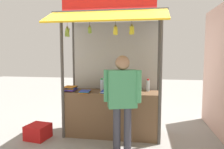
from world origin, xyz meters
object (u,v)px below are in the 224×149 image
magazine_stack_back_right (85,92)px  banana_bunch_inner_left (116,31)px  water_bottle_rear_center (116,85)px  magazine_stack_right (70,89)px  water_bottle_far_left (102,85)px  vendor_person (122,95)px  water_bottle_far_right (148,85)px  banana_bunch_leftmost (90,30)px  water_bottle_front_left (105,83)px  banana_bunch_inner_right (67,32)px  plastic_crate (38,132)px  banana_bunch_rightmost (132,30)px  magazine_stack_front_right (106,92)px  water_bottle_mid_right (111,84)px

magazine_stack_back_right → banana_bunch_inner_left: bearing=-16.0°
water_bottle_rear_center → magazine_stack_right: size_ratio=0.72×
water_bottle_far_left → magazine_stack_back_right: water_bottle_far_left is taller
water_bottle_far_left → vendor_person: size_ratio=0.16×
banana_bunch_inner_left → vendor_person: (0.17, -0.37, -1.11)m
water_bottle_rear_center → magazine_stack_right: 0.97m
water_bottle_far_right → banana_bunch_leftmost: size_ratio=0.93×
water_bottle_front_left → magazine_stack_back_right: water_bottle_front_left is taller
water_bottle_far_left → water_bottle_rear_center: bearing=21.8°
water_bottle_far_left → banana_bunch_leftmost: banana_bunch_leftmost is taller
magazine_stack_back_right → banana_bunch_inner_right: 1.20m
banana_bunch_leftmost → banana_bunch_inner_left: 0.48m
water_bottle_far_right → banana_bunch_inner_left: banana_bunch_inner_left is taller
water_bottle_far_left → plastic_crate: size_ratio=0.65×
water_bottle_far_left → magazine_stack_back_right: bearing=-138.5°
banana_bunch_inner_left → water_bottle_far_right: bearing=42.7°
water_bottle_far_left → magazine_stack_back_right: size_ratio=0.89×
magazine_stack_right → plastic_crate: size_ratio=0.78×
plastic_crate → banana_bunch_rightmost: bearing=1.0°
magazine_stack_front_right → vendor_person: (0.37, -0.55, 0.05)m
banana_bunch_inner_right → vendor_person: bearing=-18.9°
magazine_stack_front_right → magazine_stack_back_right: bearing=179.7°
vendor_person → magazine_stack_right: bearing=132.2°
water_bottle_front_left → vendor_person: (0.50, -0.99, -0.05)m
water_bottle_mid_right → water_bottle_far_left: bearing=179.9°
magazine_stack_front_right → magazine_stack_back_right: 0.44m
magazine_stack_front_right → banana_bunch_inner_left: (0.20, -0.18, 1.16)m
magazine_stack_front_right → plastic_crate: (-1.36, -0.21, -0.81)m
banana_bunch_rightmost → water_bottle_front_left: bearing=135.1°
magazine_stack_front_right → water_bottle_far_right: bearing=24.8°
water_bottle_far_right → banana_bunch_inner_right: banana_bunch_inner_right is taller
water_bottle_mid_right → magazine_stack_right: size_ratio=1.00×
water_bottle_far_right → banana_bunch_inner_right: bearing=-160.0°
water_bottle_far_left → plastic_crate: (-1.21, -0.47, -0.91)m
water_bottle_mid_right → magazine_stack_front_right: water_bottle_mid_right is taller
water_bottle_rear_center → water_bottle_far_left: water_bottle_far_left is taller
water_bottle_far_left → magazine_stack_right: size_ratio=0.84×
magazine_stack_back_right → water_bottle_far_left: bearing=41.5°
magazine_stack_front_right → water_bottle_far_left: bearing=119.3°
water_bottle_mid_right → banana_bunch_inner_left: banana_bunch_inner_left is taller
water_bottle_far_right → vendor_person: (-0.43, -0.92, -0.04)m
banana_bunch_inner_left → plastic_crate: 2.51m
banana_bunch_inner_right → magazine_stack_back_right: bearing=33.5°
magazine_stack_back_right → water_bottle_mid_right: bearing=28.1°
magazine_stack_back_right → vendor_person: bearing=-34.3°
water_bottle_far_right → banana_bunch_leftmost: (-1.08, -0.55, 1.08)m
water_bottle_front_left → magazine_stack_right: (-0.68, -0.30, -0.08)m
water_bottle_mid_right → vendor_person: (0.33, -0.81, -0.07)m
water_bottle_far_right → vendor_person: 1.02m
water_bottle_mid_right → magazine_stack_back_right: water_bottle_mid_right is taller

